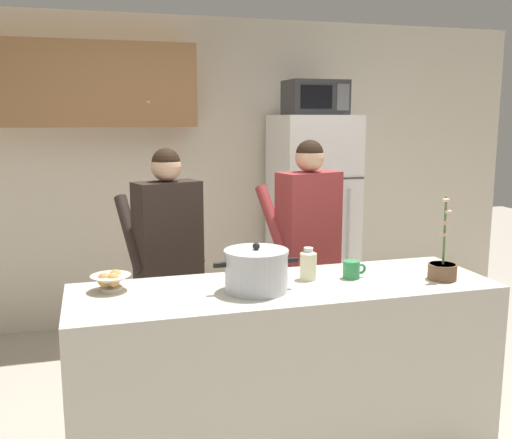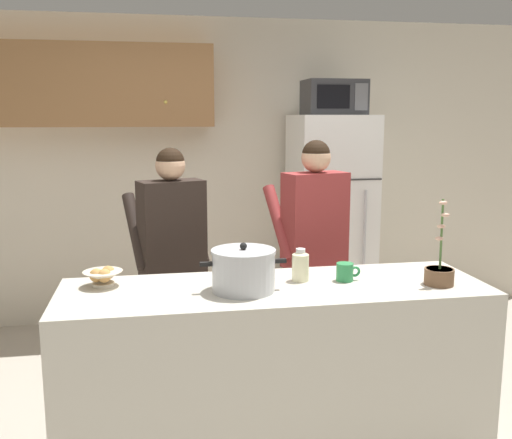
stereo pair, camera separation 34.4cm
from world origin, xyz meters
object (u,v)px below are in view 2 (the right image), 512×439
(coffee_mug, at_px, (345,272))
(bottle_near_edge, at_px, (300,265))
(refrigerator, at_px, (330,222))
(person_near_pot, at_px, (172,243))
(cooking_pot, at_px, (243,270))
(potted_orchid, at_px, (439,273))
(person_by_sink, at_px, (314,233))
(bread_bowl, at_px, (103,277))
(microwave, at_px, (334,97))

(coffee_mug, bearing_deg, bottle_near_edge, 169.54)
(refrigerator, xyz_separation_m, person_near_pot, (-1.36, -1.00, 0.09))
(cooking_pot, height_order, potted_orchid, potted_orchid)
(person_by_sink, xyz_separation_m, bread_bowl, (-1.30, -0.69, -0.04))
(refrigerator, height_order, bread_bowl, refrigerator)
(microwave, height_order, person_near_pot, microwave)
(refrigerator, relative_size, potted_orchid, 4.01)
(coffee_mug, bearing_deg, person_near_pot, 136.83)
(bread_bowl, bearing_deg, coffee_mug, -5.34)
(person_near_pot, xyz_separation_m, coffee_mug, (0.88, -0.82, -0.01))
(refrigerator, height_order, coffee_mug, refrigerator)
(cooking_pot, xyz_separation_m, bottle_near_edge, (0.32, 0.12, -0.02))
(person_near_pot, relative_size, bread_bowl, 7.91)
(person_by_sink, relative_size, bread_bowl, 8.11)
(refrigerator, relative_size, person_by_sink, 1.10)
(coffee_mug, relative_size, potted_orchid, 0.29)
(person_by_sink, bearing_deg, person_near_pot, 179.07)
(refrigerator, bearing_deg, bread_bowl, -135.56)
(refrigerator, distance_m, microwave, 1.03)
(person_by_sink, relative_size, bottle_near_edge, 9.39)
(microwave, relative_size, bottle_near_edge, 2.77)
(person_near_pot, distance_m, bread_bowl, 0.80)
(microwave, height_order, cooking_pot, microwave)
(person_near_pot, distance_m, cooking_pot, 0.96)
(coffee_mug, distance_m, bottle_near_edge, 0.24)
(person_by_sink, relative_size, potted_orchid, 3.65)
(coffee_mug, height_order, bottle_near_edge, bottle_near_edge)
(bottle_near_edge, height_order, potted_orchid, potted_orchid)
(microwave, bearing_deg, person_by_sink, -113.52)
(refrigerator, distance_m, person_by_sink, 1.11)
(person_near_pot, relative_size, bottle_near_edge, 9.15)
(refrigerator, relative_size, microwave, 3.73)
(person_by_sink, xyz_separation_m, coffee_mug, (-0.06, -0.81, -0.04))
(person_near_pot, distance_m, coffee_mug, 1.20)
(cooking_pot, bearing_deg, refrigerator, 61.24)
(microwave, bearing_deg, refrigerator, 90.07)
(person_by_sink, bearing_deg, potted_orchid, -67.70)
(person_by_sink, xyz_separation_m, potted_orchid, (0.39, -0.96, -0.03))
(refrigerator, height_order, potted_orchid, refrigerator)
(refrigerator, relative_size, coffee_mug, 13.65)
(refrigerator, distance_m, potted_orchid, 1.98)
(microwave, height_order, bread_bowl, microwave)
(person_by_sink, distance_m, coffee_mug, 0.81)
(person_by_sink, distance_m, bread_bowl, 1.48)
(person_near_pot, xyz_separation_m, bottle_near_edge, (0.64, -0.78, 0.02))
(coffee_mug, height_order, bread_bowl, bread_bowl)
(cooking_pot, distance_m, coffee_mug, 0.56)
(bottle_near_edge, bearing_deg, person_near_pot, 129.54)
(refrigerator, distance_m, coffee_mug, 1.88)
(bottle_near_edge, bearing_deg, person_by_sink, 69.24)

